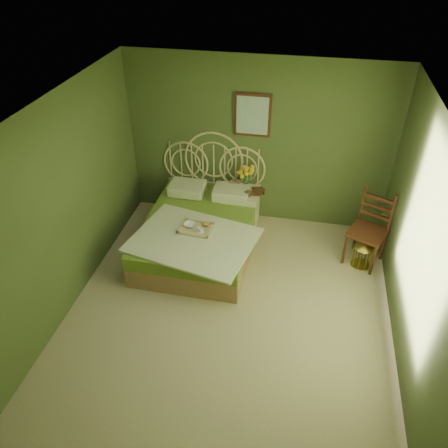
% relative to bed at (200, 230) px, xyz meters
% --- Properties ---
extents(floor, '(4.50, 4.50, 0.00)m').
position_rel_bed_xyz_m(floor, '(0.68, -1.26, -0.31)').
color(floor, beige).
rests_on(floor, ground).
extents(ceiling, '(4.50, 4.50, 0.00)m').
position_rel_bed_xyz_m(ceiling, '(0.68, -1.26, 2.29)').
color(ceiling, silver).
rests_on(ceiling, wall_back).
extents(wall_back, '(4.00, 0.00, 4.00)m').
position_rel_bed_xyz_m(wall_back, '(0.68, 0.99, 0.99)').
color(wall_back, '#4B6032').
rests_on(wall_back, floor).
extents(wall_left, '(0.00, 4.50, 4.50)m').
position_rel_bed_xyz_m(wall_left, '(-1.32, -1.26, 0.99)').
color(wall_left, '#4B6032').
rests_on(wall_left, floor).
extents(wall_right, '(0.00, 4.50, 4.50)m').
position_rel_bed_xyz_m(wall_right, '(2.68, -1.26, 0.99)').
color(wall_right, '#4B6032').
rests_on(wall_right, floor).
extents(wall_art, '(0.54, 0.04, 0.64)m').
position_rel_bed_xyz_m(wall_art, '(0.59, 0.96, 1.44)').
color(wall_art, '#381C0F').
rests_on(wall_art, wall_back).
extents(bed, '(1.82, 2.29, 1.42)m').
position_rel_bed_xyz_m(bed, '(0.00, 0.00, 0.00)').
color(bed, tan).
rests_on(bed, floor).
extents(nightstand, '(0.54, 0.54, 1.03)m').
position_rel_bed_xyz_m(nightstand, '(0.49, 0.73, 0.05)').
color(nightstand, '#F2E4C5').
rests_on(nightstand, floor).
extents(chair, '(0.64, 0.64, 1.09)m').
position_rel_bed_xyz_m(chair, '(2.38, 0.23, 0.29)').
color(chair, '#381C0F').
rests_on(chair, floor).
extents(birdcage, '(0.28, 0.28, 0.43)m').
position_rel_bed_xyz_m(birdcage, '(2.36, 0.05, -0.10)').
color(birdcage, gold).
rests_on(birdcage, floor).
extents(book_lower, '(0.23, 0.27, 0.02)m').
position_rel_bed_xyz_m(book_lower, '(0.67, 0.74, 0.30)').
color(book_lower, '#381E0F').
rests_on(book_lower, nightstand).
extents(book_upper, '(0.22, 0.27, 0.02)m').
position_rel_bed_xyz_m(book_upper, '(0.67, 0.74, 0.32)').
color(book_upper, '#472819').
rests_on(book_upper, nightstand).
extents(cereal_bowl, '(0.21, 0.21, 0.04)m').
position_rel_bed_xyz_m(cereal_bowl, '(-0.07, -0.25, 0.26)').
color(cereal_bowl, white).
rests_on(cereal_bowl, bed).
extents(coffee_cup, '(0.10, 0.10, 0.07)m').
position_rel_bed_xyz_m(coffee_cup, '(0.11, -0.36, 0.27)').
color(coffee_cup, white).
rests_on(coffee_cup, bed).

